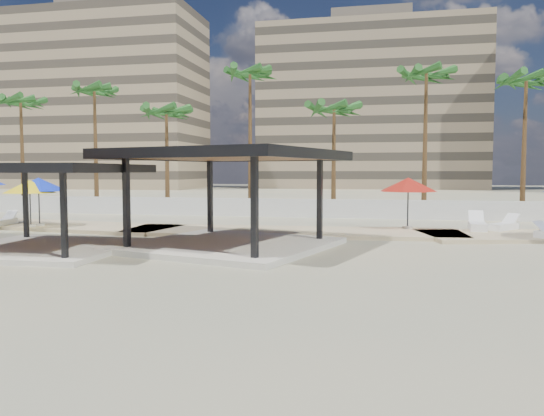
# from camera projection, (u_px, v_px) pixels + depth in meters

# --- Properties ---
(ground) EXTENTS (200.00, 200.00, 0.00)m
(ground) POSITION_uv_depth(u_px,v_px,m) (203.00, 255.00, 19.01)
(ground) COLOR tan
(ground) RESTS_ON ground
(promenade) EXTENTS (44.45, 7.97, 0.24)m
(promenade) POSITION_uv_depth(u_px,v_px,m) (293.00, 231.00, 26.08)
(promenade) COLOR #C6B284
(promenade) RESTS_ON ground
(boundary_wall) EXTENTS (56.00, 0.30, 1.20)m
(boundary_wall) POSITION_uv_depth(u_px,v_px,m) (284.00, 208.00, 34.59)
(boundary_wall) COLOR silver
(boundary_wall) RESTS_ON ground
(building_west) EXTENTS (34.00, 16.00, 32.40)m
(building_west) POSITION_uv_depth(u_px,v_px,m) (103.00, 101.00, 92.92)
(building_west) COLOR #937F60
(building_west) RESTS_ON ground
(building_mid) EXTENTS (38.00, 16.00, 30.40)m
(building_mid) POSITION_uv_depth(u_px,v_px,m) (371.00, 107.00, 93.36)
(building_mid) COLOR #847259
(building_mid) RESTS_ON ground
(pavilion_central) EXTENTS (9.28, 9.28, 3.81)m
(pavilion_central) POSITION_uv_depth(u_px,v_px,m) (228.00, 190.00, 20.61)
(pavilion_central) COLOR beige
(pavilion_central) RESTS_ON ground
(pavilion_west) EXTENTS (6.62, 6.62, 3.27)m
(pavilion_west) POSITION_uv_depth(u_px,v_px,m) (42.00, 199.00, 19.85)
(pavilion_west) COLOR beige
(pavilion_west) RESTS_ON ground
(umbrella_a) EXTENTS (2.96, 2.96, 2.49)m
(umbrella_a) POSITION_uv_depth(u_px,v_px,m) (38.00, 184.00, 27.24)
(umbrella_a) COLOR beige
(umbrella_a) RESTS_ON promenade
(umbrella_b) EXTENTS (3.17, 3.17, 2.38)m
(umbrella_b) POSITION_uv_depth(u_px,v_px,m) (30.00, 187.00, 26.81)
(umbrella_b) COLOR beige
(umbrella_b) RESTS_ON promenade
(umbrella_c) EXTENTS (3.46, 3.46, 2.51)m
(umbrella_c) POSITION_uv_depth(u_px,v_px,m) (408.00, 185.00, 25.98)
(umbrella_c) COLOR beige
(umbrella_c) RESTS_ON promenade
(lounger_a) EXTENTS (0.90, 1.98, 0.72)m
(lounger_a) POSITION_uv_depth(u_px,v_px,m) (4.00, 222.00, 27.87)
(lounger_a) COLOR white
(lounger_a) RESTS_ON promenade
(lounger_b) EXTENTS (0.93, 2.32, 0.86)m
(lounger_b) POSITION_uv_depth(u_px,v_px,m) (477.00, 225.00, 25.61)
(lounger_b) COLOR white
(lounger_b) RESTS_ON promenade
(lounger_d) EXTENTS (1.76, 1.94, 0.75)m
(lounger_d) POSITION_uv_depth(u_px,v_px,m) (504.00, 226.00, 25.54)
(lounger_d) COLOR white
(lounger_d) RESTS_ON promenade
(palm_a) EXTENTS (3.00, 3.00, 9.16)m
(palm_a) POSITION_uv_depth(u_px,v_px,m) (21.00, 106.00, 40.61)
(palm_a) COLOR brown
(palm_a) RESTS_ON ground
(palm_b) EXTENTS (3.00, 3.00, 9.87)m
(palm_b) POSITION_uv_depth(u_px,v_px,m) (94.00, 95.00, 39.73)
(palm_b) COLOR brown
(palm_b) RESTS_ON ground
(palm_c) EXTENTS (3.00, 3.00, 8.06)m
(palm_c) POSITION_uv_depth(u_px,v_px,m) (166.00, 116.00, 38.03)
(palm_c) COLOR brown
(palm_c) RESTS_ON ground
(palm_d) EXTENTS (3.00, 3.00, 10.73)m
(palm_d) POSITION_uv_depth(u_px,v_px,m) (250.00, 79.00, 37.42)
(palm_d) COLOR brown
(palm_d) RESTS_ON ground
(palm_e) EXTENTS (3.00, 3.00, 8.03)m
(palm_e) POSITION_uv_depth(u_px,v_px,m) (334.00, 113.00, 35.88)
(palm_e) COLOR brown
(palm_e) RESTS_ON ground
(palm_f) EXTENTS (3.00, 3.00, 10.18)m
(palm_f) POSITION_uv_depth(u_px,v_px,m) (426.00, 80.00, 34.71)
(palm_f) COLOR brown
(palm_f) RESTS_ON ground
(palm_g) EXTENTS (3.00, 3.00, 9.51)m
(palm_g) POSITION_uv_depth(u_px,v_px,m) (526.00, 86.00, 33.13)
(palm_g) COLOR brown
(palm_g) RESTS_ON ground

